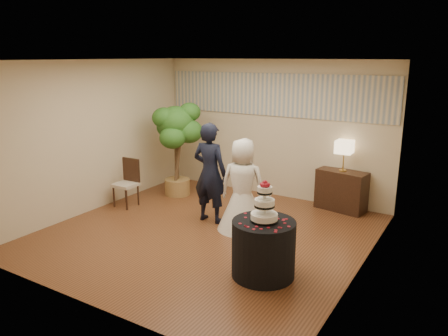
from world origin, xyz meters
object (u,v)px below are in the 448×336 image
Objects in this scene: cake_table at (263,249)px; console at (341,190)px; table_lamp at (344,156)px; ficus_tree at (176,149)px; side_chair at (125,183)px; bride at (243,185)px; wedding_cake at (265,201)px; groom at (210,173)px.

console is (0.12, 3.08, -0.00)m from cake_table.
ficus_tree is at bearing -165.16° from table_lamp.
side_chair is at bearing -110.23° from ficus_tree.
cake_table is 3.16m from table_lamp.
bride is at bearing 2.85° from side_chair.
ficus_tree is at bearing -155.28° from console.
wedding_cake is at bearing 116.45° from bride.
bride is 1.68m from cake_table.
bride is at bearing -24.40° from ficus_tree.
ficus_tree reaches higher than groom.
wedding_cake is 3.16m from console.
bride is at bearing 128.72° from cake_table.
ficus_tree reaches higher than side_chair.
wedding_cake is 3.09m from table_lamp.
wedding_cake is (0.00, 0.00, 0.67)m from cake_table.
side_chair is (-3.65, -1.97, 0.08)m from console.
cake_table is 0.91× the size of console.
bride reaches higher than cake_table.
groom reaches higher than side_chair.
bride reaches higher than table_lamp.
console is 0.67m from table_lamp.
bride is 1.86× the size of cake_table.
wedding_cake is (1.69, -1.31, 0.17)m from groom.
table_lamp is at bearing -134.55° from bride.
console is at bearing 87.73° from cake_table.
console is at bearing 0.00° from table_lamp.
wedding_cake is at bearing -82.39° from console.
cake_table is at bearing 141.18° from groom.
groom is 0.68m from bride.
console is (0.12, 3.08, -0.67)m from wedding_cake.
table_lamp reaches higher than cake_table.
table_lamp is at bearing 27.57° from side_chair.
ficus_tree is (-3.24, -0.86, -0.07)m from table_lamp.
bride reaches higher than console.
wedding_cake is 3.75m from side_chair.
wedding_cake is 0.28× the size of ficus_tree.
cake_table is 3.09m from console.
wedding_cake is 0.96× the size of table_lamp.
wedding_cake is at bearing -18.31° from side_chair.
ficus_tree is (-3.24, -0.86, 0.61)m from console.
console is at bearing 14.84° from ficus_tree.
bride is at bearing -122.29° from table_lamp.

